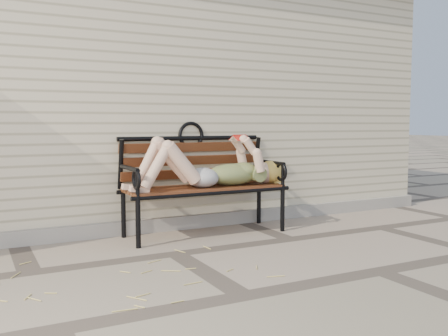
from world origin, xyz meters
TOP-DOWN VIEW (x-y plane):
  - ground at (0.00, 0.00)m, footprint 80.00×80.00m
  - house_wall at (0.00, 3.00)m, footprint 8.00×4.00m
  - foundation_strip at (0.00, 0.97)m, footprint 8.00×0.10m
  - garden_bench at (0.58, 0.73)m, footprint 1.86×0.74m
  - reading_woman at (0.60, 0.58)m, footprint 1.76×0.40m
  - straw_scatter at (-1.04, -0.47)m, footprint 2.85×1.48m

SIDE VIEW (x-z plane):
  - ground at x=0.00m, z-range 0.00..0.00m
  - straw_scatter at x=-1.04m, z-range 0.00..0.01m
  - foundation_strip at x=0.00m, z-range 0.00..0.15m
  - garden_bench at x=0.58m, z-range 0.07..1.28m
  - reading_woman at x=0.60m, z-range 0.44..0.99m
  - house_wall at x=0.00m, z-range 0.00..3.00m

